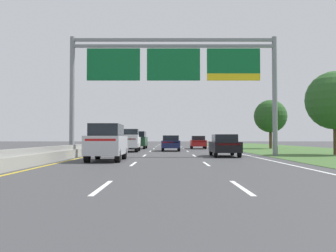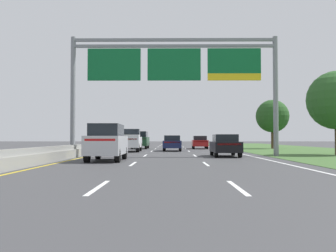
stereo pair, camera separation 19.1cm
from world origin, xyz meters
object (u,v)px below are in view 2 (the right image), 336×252
(roadside_tree_far, at_px, (272,116))
(car_red_right_lane_sedan, at_px, (200,142))
(car_black_right_lane_sedan, at_px, (225,145))
(pickup_truck_white, at_px, (130,140))
(car_darkgreen_left_lane_suv, at_px, (140,140))
(car_navy_centre_lane_sedan, at_px, (172,143))
(overhead_sign_gantry, at_px, (174,70))
(car_silver_left_lane_suv, at_px, (107,142))

(roadside_tree_far, bearing_deg, car_red_right_lane_sedan, -178.22)
(car_black_right_lane_sedan, xyz_separation_m, roadside_tree_far, (8.61, 19.24, 3.18))
(pickup_truck_white, bearing_deg, car_red_right_lane_sedan, -40.00)
(pickup_truck_white, height_order, car_darkgreen_left_lane_suv, pickup_truck_white)
(roadside_tree_far, bearing_deg, car_black_right_lane_sedan, -114.11)
(car_navy_centre_lane_sedan, bearing_deg, roadside_tree_far, -56.50)
(roadside_tree_far, bearing_deg, car_navy_centre_lane_sedan, -146.92)
(car_navy_centre_lane_sedan, distance_m, roadside_tree_far, 15.07)
(car_darkgreen_left_lane_suv, xyz_separation_m, car_navy_centre_lane_sedan, (3.88, -7.71, -0.28))
(pickup_truck_white, relative_size, car_black_right_lane_sedan, 1.23)
(overhead_sign_gantry, distance_m, roadside_tree_far, 22.70)
(overhead_sign_gantry, distance_m, car_black_right_lane_sedan, 6.50)
(car_silver_left_lane_suv, distance_m, roadside_tree_far, 29.32)
(overhead_sign_gantry, relative_size, car_black_right_lane_sedan, 3.41)
(car_silver_left_lane_suv, distance_m, car_darkgreen_left_lane_suv, 23.96)
(car_silver_left_lane_suv, relative_size, roadside_tree_far, 0.78)
(overhead_sign_gantry, height_order, car_black_right_lane_sedan, overhead_sign_gantry)
(car_darkgreen_left_lane_suv, bearing_deg, pickup_truck_white, 179.34)
(overhead_sign_gantry, relative_size, pickup_truck_white, 2.77)
(overhead_sign_gantry, relative_size, car_silver_left_lane_suv, 3.19)
(roadside_tree_far, bearing_deg, car_darkgreen_left_lane_suv, -178.81)
(car_black_right_lane_sedan, distance_m, car_darkgreen_left_lane_suv, 20.38)
(car_navy_centre_lane_sedan, bearing_deg, car_black_right_lane_sedan, -161.14)
(car_silver_left_lane_suv, bearing_deg, car_black_right_lane_sedan, -56.76)
(pickup_truck_white, relative_size, car_darkgreen_left_lane_suv, 1.15)
(car_black_right_lane_sedan, bearing_deg, car_darkgreen_left_lane_suv, 22.64)
(pickup_truck_white, distance_m, car_red_right_lane_sedan, 11.96)
(car_darkgreen_left_lane_suv, bearing_deg, roadside_tree_far, -88.19)
(overhead_sign_gantry, bearing_deg, car_black_right_lane_sedan, -3.88)
(car_red_right_lane_sedan, bearing_deg, car_navy_centre_lane_sedan, 157.76)
(car_black_right_lane_sedan, bearing_deg, car_navy_centre_lane_sedan, 19.15)
(pickup_truck_white, xyz_separation_m, roadside_tree_far, (16.43, 9.61, 2.92))
(car_navy_centre_lane_sedan, bearing_deg, car_darkgreen_left_lane_suv, 27.14)
(car_silver_left_lane_suv, bearing_deg, roadside_tree_far, -34.22)
(car_black_right_lane_sedan, distance_m, car_silver_left_lane_suv, 9.08)
(pickup_truck_white, height_order, car_silver_left_lane_suv, pickup_truck_white)
(car_silver_left_lane_suv, relative_size, car_red_right_lane_sedan, 1.06)
(pickup_truck_white, xyz_separation_m, car_red_right_lane_sedan, (7.48, 9.34, -0.26))
(car_red_right_lane_sedan, relative_size, roadside_tree_far, 0.74)
(pickup_truck_white, bearing_deg, car_navy_centre_lane_sedan, -70.27)
(car_black_right_lane_sedan, height_order, car_navy_centre_lane_sedan, same)
(overhead_sign_gantry, xyz_separation_m, car_red_right_lane_sedan, (3.28, 18.72, -5.39))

